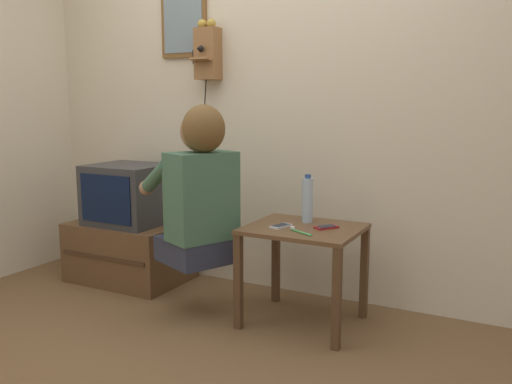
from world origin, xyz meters
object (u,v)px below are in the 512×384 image
at_px(person, 199,188).
at_px(television, 129,194).
at_px(framed_picture, 184,25).
at_px(wall_phone_antique, 207,52).
at_px(cell_phone_held, 281,226).
at_px(toothbrush, 299,231).
at_px(water_bottle, 308,200).
at_px(cell_phone_spare, 326,227).

height_order(person, television, person).
xyz_separation_m(television, framed_picture, (0.26, 0.31, 1.11)).
distance_m(wall_phone_antique, cell_phone_held, 1.30).
bearing_deg(wall_phone_antique, toothbrush, -30.72).
relative_size(cell_phone_held, toothbrush, 0.89).
bearing_deg(water_bottle, person, -150.76).
relative_size(cell_phone_held, cell_phone_spare, 0.99).
bearing_deg(water_bottle, wall_phone_antique, 161.59).
relative_size(water_bottle, toothbrush, 1.77).
bearing_deg(cell_phone_held, cell_phone_spare, 36.17).
relative_size(cell_phone_spare, water_bottle, 0.51).
bearing_deg(cell_phone_held, wall_phone_antique, 163.07).
height_order(wall_phone_antique, water_bottle, wall_phone_antique).
bearing_deg(television, person, -21.51).
bearing_deg(cell_phone_held, water_bottle, 80.83).
height_order(cell_phone_spare, water_bottle, water_bottle).
height_order(cell_phone_held, toothbrush, toothbrush).
height_order(cell_phone_spare, toothbrush, toothbrush).
distance_m(television, framed_picture, 1.18).
relative_size(framed_picture, cell_phone_held, 3.09).
bearing_deg(framed_picture, television, -130.32).
height_order(television, framed_picture, framed_picture).
xyz_separation_m(person, television, (-0.77, 0.30, -0.14)).
distance_m(person, cell_phone_held, 0.49).
height_order(water_bottle, toothbrush, water_bottle).
relative_size(wall_phone_antique, water_bottle, 2.80).
height_order(person, framed_picture, framed_picture).
xyz_separation_m(cell_phone_held, cell_phone_spare, (0.22, 0.09, 0.00)).
relative_size(television, wall_phone_antique, 0.65).
bearing_deg(television, toothbrush, -10.93).
xyz_separation_m(cell_phone_held, water_bottle, (0.08, 0.18, 0.12)).
height_order(person, toothbrush, person).
bearing_deg(wall_phone_antique, water_bottle, -18.41).
bearing_deg(framed_picture, cell_phone_spare, -19.09).
distance_m(cell_phone_spare, water_bottle, 0.21).
xyz_separation_m(television, water_bottle, (1.29, -0.01, 0.07)).
relative_size(person, water_bottle, 3.26).
distance_m(framed_picture, toothbrush, 1.68).
xyz_separation_m(wall_phone_antique, water_bottle, (0.82, -0.27, -0.85)).
height_order(person, wall_phone_antique, wall_phone_antique).
relative_size(person, cell_phone_spare, 6.46).
bearing_deg(cell_phone_held, toothbrush, -12.66).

